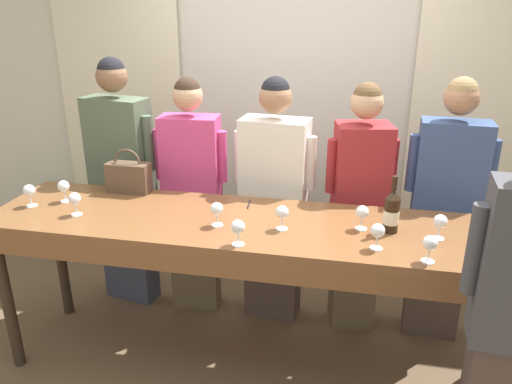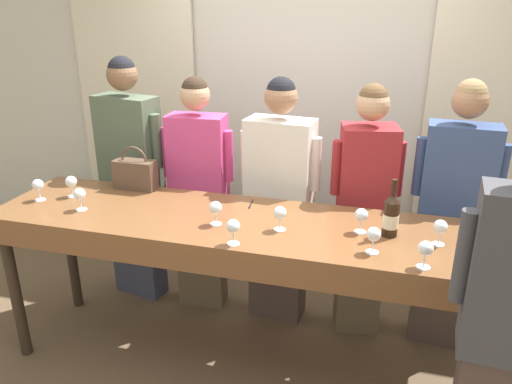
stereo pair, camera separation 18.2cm
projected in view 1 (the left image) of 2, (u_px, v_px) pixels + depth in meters
The scene contains 24 objects.
ground_plane at pixel (254, 364), 3.16m from camera, with size 18.00×18.00×0.00m, color brown.
wall_back at pixel (292, 99), 4.06m from camera, with size 12.00×0.06×2.80m.
curtain_panel_left at pixel (122, 101), 4.30m from camera, with size 1.09×0.03×2.69m.
curtain_panel_right at pixel (485, 116), 3.75m from camera, with size 1.09×0.03×2.69m.
tasting_bar at pixel (252, 240), 2.81m from camera, with size 3.07×0.72×1.00m.
wine_bottle at pixel (392, 212), 2.64m from camera, with size 0.08×0.08×0.31m.
handbag at pixel (129, 176), 3.20m from camera, with size 0.27×0.12×0.29m.
wine_glass_front_left at pixel (430, 244), 2.34m from camera, with size 0.07×0.07×0.14m.
wine_glass_front_mid at pixel (64, 187), 3.04m from camera, with size 0.07×0.07×0.14m.
wine_glass_front_right at pixel (238, 228), 2.50m from camera, with size 0.07×0.07×0.14m.
wine_glass_center_left at pixel (440, 222), 2.56m from camera, with size 0.07×0.07×0.14m.
wine_glass_center_mid at pixel (378, 231), 2.46m from camera, with size 0.07×0.07×0.14m.
wine_glass_center_right at pixel (282, 213), 2.67m from camera, with size 0.07×0.07×0.14m.
wine_glass_back_left at pixel (217, 210), 2.72m from camera, with size 0.07×0.07×0.14m.
wine_glass_back_mid at pixel (29, 191), 2.98m from camera, with size 0.07×0.07×0.14m.
wine_glass_back_right at pixel (75, 200), 2.85m from camera, with size 0.07×0.07×0.14m.
wine_glass_by_bottle at pixel (362, 213), 2.68m from camera, with size 0.07×0.07×0.14m.
pen at pixel (249, 204), 3.03m from camera, with size 0.02×0.13×0.01m.
guest_olive_jacket at pixel (123, 182), 3.57m from camera, with size 0.56×0.28×1.81m.
guest_pink_top at pixel (193, 195), 3.49m from camera, with size 0.51×0.24×1.70m.
guest_cream_sweater at pixel (274, 201), 3.38m from camera, with size 0.55×0.28×1.72m.
guest_striped_shirt at pixel (358, 208), 3.28m from camera, with size 0.46×0.33×1.70m.
guest_navy_coat at pixel (445, 211), 3.17m from camera, with size 0.53×0.24×1.75m.
potted_plant at pixel (46, 218), 4.59m from camera, with size 0.27×0.27×0.55m.
Camera 1 is at (0.53, -2.50, 2.17)m, focal length 35.00 mm.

